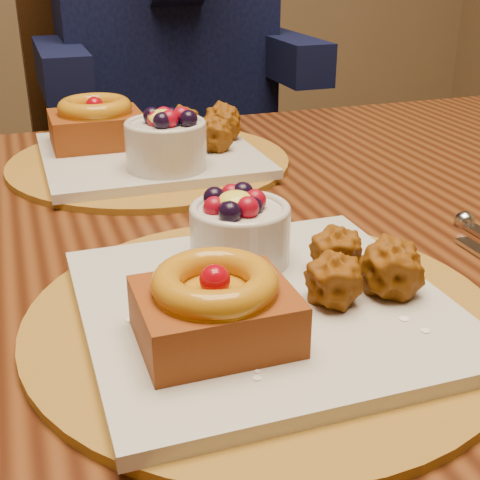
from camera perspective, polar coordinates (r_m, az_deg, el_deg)
name	(u,v)px	position (r m, az deg, el deg)	size (l,w,h in m)	color
dining_table	(194,285)	(0.76, -3.96, -3.85)	(1.60, 0.90, 0.76)	black
place_setting_near	(259,292)	(0.53, 1.65, -4.48)	(0.38, 0.38, 0.09)	brown
place_setting_far	(147,144)	(0.91, -7.97, 8.08)	(0.38, 0.38, 0.09)	brown
chair_far	(146,183)	(1.59, -8.05, 4.81)	(0.49, 0.49, 0.93)	black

